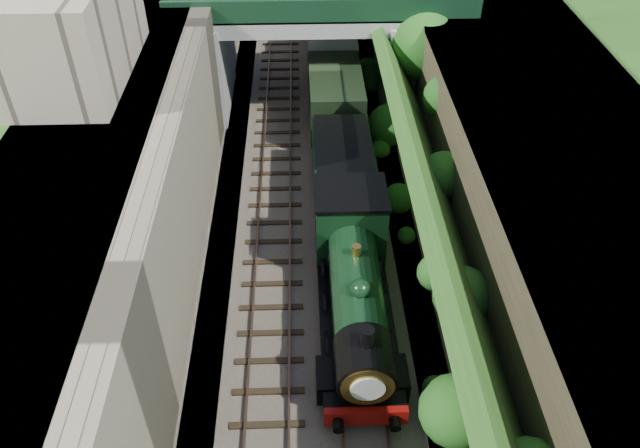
# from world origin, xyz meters

# --- Properties ---
(trackbed) EXTENTS (10.00, 90.00, 0.20)m
(trackbed) POSITION_xyz_m (0.00, 20.00, 0.10)
(trackbed) COLOR #473F38
(trackbed) RESTS_ON ground
(retaining_wall) EXTENTS (1.00, 90.00, 7.00)m
(retaining_wall) POSITION_xyz_m (-5.50, 20.00, 3.50)
(retaining_wall) COLOR #756B56
(retaining_wall) RESTS_ON ground
(street_plateau_left) EXTENTS (6.00, 90.00, 7.00)m
(street_plateau_left) POSITION_xyz_m (-9.00, 20.00, 3.50)
(street_plateau_left) COLOR #262628
(street_plateau_left) RESTS_ON ground
(street_plateau_right) EXTENTS (8.00, 90.00, 6.25)m
(street_plateau_right) POSITION_xyz_m (9.50, 20.00, 3.12)
(street_plateau_right) COLOR #262628
(street_plateau_right) RESTS_ON ground
(embankment_slope) EXTENTS (4.57, 90.00, 6.36)m
(embankment_slope) POSITION_xyz_m (4.91, 17.31, 2.62)
(embankment_slope) COLOR #1E4714
(embankment_slope) RESTS_ON ground
(track_left) EXTENTS (2.50, 90.00, 0.20)m
(track_left) POSITION_xyz_m (-2.00, 20.00, 0.25)
(track_left) COLOR black
(track_left) RESTS_ON trackbed
(track_right) EXTENTS (2.50, 90.00, 0.20)m
(track_right) POSITION_xyz_m (1.20, 20.00, 0.25)
(track_right) COLOR black
(track_right) RESTS_ON trackbed
(road_bridge) EXTENTS (16.00, 6.40, 7.25)m
(road_bridge) POSITION_xyz_m (0.94, 24.00, 4.08)
(road_bridge) COLOR gray
(road_bridge) RESTS_ON ground
(building_near) EXTENTS (4.00, 8.00, 4.00)m
(building_near) POSITION_xyz_m (-9.50, 14.00, 9.00)
(building_near) COLOR gray
(building_near) RESTS_ON street_plateau_left
(tree) EXTENTS (3.60, 3.80, 6.60)m
(tree) POSITION_xyz_m (5.91, 21.26, 4.65)
(tree) COLOR black
(tree) RESTS_ON ground
(locomotive) EXTENTS (3.10, 10.22, 3.83)m
(locomotive) POSITION_xyz_m (1.20, 6.69, 1.89)
(locomotive) COLOR black
(locomotive) RESTS_ON trackbed
(tender) EXTENTS (2.70, 6.00, 3.05)m
(tender) POSITION_xyz_m (1.20, 14.06, 1.62)
(tender) COLOR black
(tender) RESTS_ON trackbed
(coach_front) EXTENTS (2.90, 18.00, 3.70)m
(coach_front) POSITION_xyz_m (1.20, 26.66, 2.05)
(coach_front) COLOR black
(coach_front) RESTS_ON trackbed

